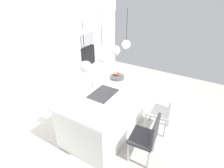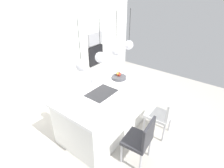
{
  "view_description": "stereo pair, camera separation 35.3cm",
  "coord_description": "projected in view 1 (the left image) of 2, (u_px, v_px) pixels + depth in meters",
  "views": [
    {
      "loc": [
        -2.55,
        -1.59,
        2.7
      ],
      "look_at": [
        0.1,
        0.0,
        0.98
      ],
      "focal_mm": 28.72,
      "sensor_mm": 36.0,
      "label": 1
    },
    {
      "loc": [
        -2.35,
        -1.88,
        2.7
      ],
      "look_at": [
        0.1,
        0.0,
        0.98
      ],
      "focal_mm": 28.72,
      "sensor_mm": 36.0,
      "label": 2
    }
  ],
  "objects": [
    {
      "name": "floor",
      "position": [
        110.0,
        125.0,
        3.94
      ],
      "size": [
        6.6,
        6.6,
        0.0
      ],
      "primitive_type": "plane",
      "color": "#BCB7AD",
      "rests_on": "ground"
    },
    {
      "name": "fruit_bowl",
      "position": [
        117.0,
        76.0,
        3.84
      ],
      "size": [
        0.31,
        0.31,
        0.15
      ],
      "color": "#4C4C51",
      "rests_on": "kitchen_island"
    },
    {
      "name": "chair_middle",
      "position": [
        162.0,
        111.0,
        3.59
      ],
      "size": [
        0.44,
        0.49,
        0.85
      ],
      "color": "silver",
      "rests_on": "ground"
    },
    {
      "name": "microwave",
      "position": [
        87.0,
        39.0,
        5.01
      ],
      "size": [
        0.54,
        0.08,
        0.34
      ],
      "primitive_type": "cube",
      "color": "#9E9EA3",
      "rests_on": "back_wall"
    },
    {
      "name": "pendant_light_left",
      "position": [
        86.0,
        67.0,
        2.65
      ],
      "size": [
        0.18,
        0.18,
        0.78
      ],
      "color": "silver"
    },
    {
      "name": "faucet",
      "position": [
        93.0,
        84.0,
        3.35
      ],
      "size": [
        0.02,
        0.17,
        0.22
      ],
      "color": "silver",
      "rests_on": "kitchen_island"
    },
    {
      "name": "chair_near",
      "position": [
        147.0,
        136.0,
        2.96
      ],
      "size": [
        0.48,
        0.45,
        0.89
      ],
      "color": "#333338",
      "rests_on": "ground"
    },
    {
      "name": "pendant_light_center_right",
      "position": [
        115.0,
        50.0,
        3.31
      ],
      "size": [
        0.18,
        0.18,
        0.78
      ],
      "color": "silver"
    },
    {
      "name": "back_wall",
      "position": [
        47.0,
        55.0,
        4.05
      ],
      "size": [
        6.0,
        0.1,
        2.6
      ],
      "primitive_type": "cube",
      "color": "white",
      "rests_on": "ground"
    },
    {
      "name": "kitchen_island",
      "position": [
        110.0,
        108.0,
        3.71
      ],
      "size": [
        2.13,
        1.1,
        0.93
      ],
      "color": "white",
      "rests_on": "ground"
    },
    {
      "name": "pendant_light_right",
      "position": [
        126.0,
        44.0,
        3.64
      ],
      "size": [
        0.18,
        0.18,
        0.78
      ],
      "color": "silver"
    },
    {
      "name": "sink_basin",
      "position": [
        103.0,
        94.0,
        3.32
      ],
      "size": [
        0.56,
        0.4,
        0.02
      ],
      "primitive_type": "cube",
      "color": "#2D2D30",
      "rests_on": "kitchen_island"
    },
    {
      "name": "pendant_light_center_left",
      "position": [
        102.0,
        58.0,
        2.98
      ],
      "size": [
        0.18,
        0.18,
        0.78
      ],
      "color": "silver"
    },
    {
      "name": "oven",
      "position": [
        88.0,
        56.0,
        5.25
      ],
      "size": [
        0.56,
        0.08,
        0.56
      ],
      "primitive_type": "cube",
      "color": "black",
      "rests_on": "back_wall"
    }
  ]
}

